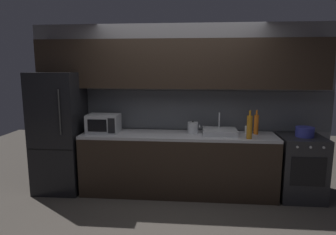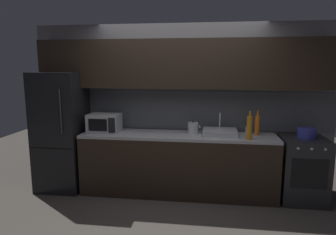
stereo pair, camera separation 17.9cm
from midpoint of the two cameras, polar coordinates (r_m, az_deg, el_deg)
The scene contains 12 objects.
ground_plane at distance 3.79m, azimuth 1.82°, elevation -19.70°, with size 10.00×10.00×0.00m, color #3D3833.
back_wall at distance 4.51m, azimuth 3.46°, elevation 5.71°, with size 4.55×0.44×2.50m.
counter_run at distance 4.43m, azimuth 3.04°, elevation -8.89°, with size 2.81×0.60×0.90m.
refrigerator at distance 4.79m, azimuth -18.73°, elevation -2.51°, with size 0.68×0.69×1.78m.
oven_range at distance 4.64m, azimuth 25.31°, elevation -8.96°, with size 0.60×0.62×0.90m.
microwave at distance 4.52m, azimuth -10.96°, elevation -1.02°, with size 0.46×0.35×0.27m.
sink_basin at distance 4.33m, azimuth 11.08°, elevation -2.76°, with size 0.48×0.38×0.30m.
kettle at distance 4.36m, azimuth 5.99°, elevation -2.00°, with size 0.19×0.15×0.19m.
wine_bottle_orange at distance 4.43m, azimuth 17.82°, elevation -1.37°, with size 0.07×0.07×0.35m.
wine_bottle_amber at distance 4.12m, azimuth 16.54°, elevation -1.87°, with size 0.08×0.08×0.39m.
mug_white at distance 4.48m, azimuth 16.22°, elevation -2.38°, with size 0.07×0.07×0.11m, color silver.
cooking_pot at distance 4.52m, azimuth 26.08°, elevation -2.71°, with size 0.25×0.25×0.13m.
Camera 2 is at (0.41, -3.28, 1.86)m, focal length 31.82 mm.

